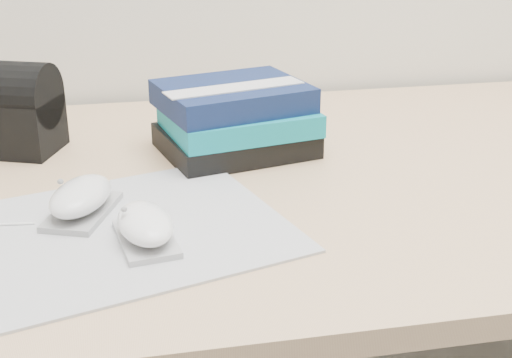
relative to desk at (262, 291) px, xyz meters
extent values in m
cube|color=tan|center=(0.00, -0.06, 0.22)|extent=(1.60, 0.80, 0.03)
cube|color=tan|center=(0.00, 0.32, -0.15)|extent=(1.52, 0.03, 0.35)
cube|color=#93959B|center=(-0.23, -0.22, 0.24)|extent=(0.47, 0.41, 0.00)
cube|color=#98999B|center=(-0.26, -0.16, 0.24)|extent=(0.10, 0.13, 0.01)
ellipsoid|color=white|center=(-0.26, -0.16, 0.26)|extent=(0.10, 0.13, 0.03)
ellipsoid|color=gray|center=(-0.28, -0.16, 0.28)|extent=(0.01, 0.01, 0.01)
cube|color=#A5A5A7|center=(-0.19, -0.25, 0.24)|extent=(0.07, 0.12, 0.01)
ellipsoid|color=white|center=(-0.19, -0.25, 0.26)|extent=(0.08, 0.12, 0.03)
ellipsoid|color=gray|center=(-0.21, -0.25, 0.28)|extent=(0.01, 0.01, 0.01)
cube|color=black|center=(-0.04, 0.03, 0.25)|extent=(0.25, 0.21, 0.04)
cube|color=#0D8797|center=(-0.03, 0.03, 0.29)|extent=(0.24, 0.20, 0.03)
cube|color=#101F4A|center=(-0.04, 0.04, 0.32)|extent=(0.24, 0.21, 0.04)
cube|color=silver|center=(-0.04, 0.01, 0.34)|extent=(0.21, 0.09, 0.00)
cube|color=black|center=(-0.37, 0.11, 0.28)|extent=(0.17, 0.15, 0.08)
cylinder|color=black|center=(-0.37, 0.11, 0.32)|extent=(0.17, 0.15, 0.10)
camera|label=1|loc=(-0.21, -0.98, 0.61)|focal=50.00mm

